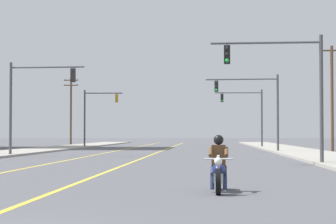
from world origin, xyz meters
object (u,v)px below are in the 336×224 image
utility_pole_left_far (71,109)px  traffic_signal_mid_left (95,110)px  utility_pole_right_far (332,96)px  traffic_signal_near_right (289,78)px  traffic_signal_near_left (32,94)px  traffic_signal_far_right (248,109)px  motorcycle_with_rider (219,169)px  traffic_signal_mid_right (256,100)px

utility_pole_left_far → traffic_signal_mid_left: bearing=-66.8°
traffic_signal_mid_left → utility_pole_right_far: bearing=-30.4°
traffic_signal_near_right → traffic_signal_mid_left: (-15.92, 37.43, -0.07)m
traffic_signal_near_right → utility_pole_right_far: (6.70, 24.13, 0.55)m
traffic_signal_near_left → utility_pole_right_far: bearing=31.5°
traffic_signal_far_right → traffic_signal_near_left: bearing=-120.4°
traffic_signal_mid_left → utility_pole_left_far: 13.69m
motorcycle_with_rider → utility_pole_right_far: (10.30, 38.41, 4.09)m
motorcycle_with_rider → traffic_signal_near_right: traffic_signal_near_right is taller
utility_pole_right_far → utility_pole_left_far: (-28.01, 25.87, 0.01)m
utility_pole_right_far → traffic_signal_mid_left: bearing=149.6°
utility_pole_right_far → utility_pole_left_far: utility_pole_right_far is taller
utility_pole_left_far → traffic_signal_far_right: bearing=-29.5°
traffic_signal_mid_left → utility_pole_right_far: 26.25m
traffic_signal_near_right → traffic_signal_far_right: 37.65m
traffic_signal_near_left → utility_pole_left_far: (-5.91, 39.40, 0.58)m
traffic_signal_far_right → utility_pole_left_far: (-21.79, 12.35, 0.58)m
motorcycle_with_rider → traffic_signal_near_right: size_ratio=0.35×
traffic_signal_mid_right → utility_pole_right_far: utility_pole_right_far is taller
traffic_signal_near_left → traffic_signal_near_right: bearing=-34.5°
traffic_signal_mid_left → utility_pole_left_far: (-5.39, 12.57, 0.63)m
traffic_signal_near_right → traffic_signal_far_right: same height
traffic_signal_far_right → utility_pole_right_far: utility_pole_right_far is taller
motorcycle_with_rider → utility_pole_left_far: utility_pole_left_far is taller
traffic_signal_near_left → traffic_signal_mid_right: same height
traffic_signal_mid_right → utility_pole_left_far: (-21.34, 29.41, 0.53)m
traffic_signal_near_right → traffic_signal_near_left: (-15.40, 10.59, -0.02)m
traffic_signal_mid_right → utility_pole_left_far: utility_pole_left_far is taller
traffic_signal_mid_left → utility_pole_left_far: bearing=113.2°
traffic_signal_near_left → utility_pole_left_far: utility_pole_left_far is taller
traffic_signal_mid_left → traffic_signal_far_right: (16.40, 0.22, 0.06)m
traffic_signal_near_right → traffic_signal_mid_right: 20.59m
traffic_signal_mid_left → traffic_signal_near_left: bearing=-88.9°
utility_pole_right_far → traffic_signal_near_left: bearing=-148.5°
motorcycle_with_rider → utility_pole_right_far: bearing=75.0°
motorcycle_with_rider → traffic_signal_far_right: (4.07, 51.93, 3.52)m
traffic_signal_near_right → utility_pole_right_far: bearing=74.5°
traffic_signal_mid_left → traffic_signal_far_right: size_ratio=1.00×
motorcycle_with_rider → traffic_signal_far_right: traffic_signal_far_right is taller
traffic_signal_near_left → traffic_signal_mid_right: (15.43, 10.00, 0.05)m
motorcycle_with_rider → utility_pole_right_far: 39.97m
traffic_signal_mid_left → utility_pole_right_far: utility_pole_right_far is taller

